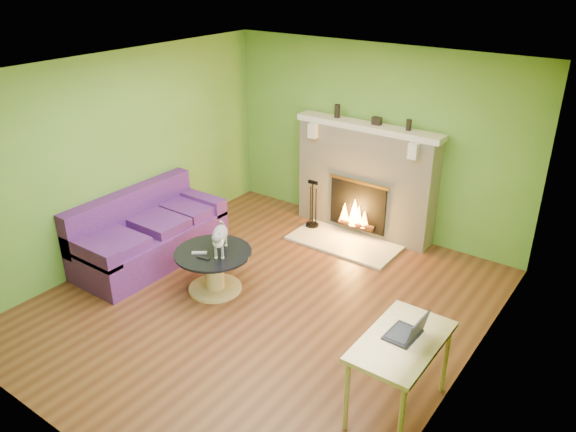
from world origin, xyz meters
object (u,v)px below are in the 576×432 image
coffee_table (214,268)px  cat (220,238)px  sofa (148,234)px  desk (401,348)px

coffee_table → cat: 0.41m
sofa → desk: sofa is taller
coffee_table → cat: bearing=32.0°
sofa → coffee_table: (1.21, -0.07, -0.05)m
coffee_table → desk: desk is taller
sofa → desk: bearing=-8.6°
sofa → cat: sofa is taller
coffee_table → cat: cat is taller
coffee_table → cat: size_ratio=1.51×
sofa → cat: bearing=-0.7°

